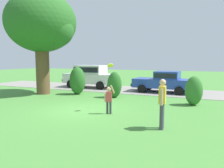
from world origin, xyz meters
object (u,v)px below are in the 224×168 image
child_thrower (109,98)px  frisbee (110,65)px  oak_tree_large (43,26)px  parked_sedan (164,81)px  parked_suv (90,75)px  adult_onlooker (162,101)px

child_thrower → frisbee: bearing=107.6°
oak_tree_large → child_thrower: oak_tree_large is taller
parked_sedan → parked_suv: 6.34m
parked_sedan → parked_suv: size_ratio=0.94×
parked_suv → frisbee: 8.96m
oak_tree_large → frisbee: 7.58m
parked_sedan → adult_onlooker: size_ratio=2.55×
adult_onlooker → parked_sedan: bearing=100.4°
parked_sedan → adult_onlooker: 8.84m
oak_tree_large → child_thrower: bearing=-28.0°
parked_sedan → frisbee: (-1.16, -6.97, 1.29)m
adult_onlooker → child_thrower: bearing=155.1°
parked_suv → parked_sedan: bearing=-2.4°
oak_tree_large → parked_suv: (1.29, 4.24, -3.66)m
child_thrower → adult_onlooker: 2.85m
frisbee → child_thrower: bearing=-72.4°
parked_suv → frisbee: size_ratio=14.92×
parked_sedan → child_thrower: parked_sedan is taller
parked_sedan → frisbee: frisbee is taller
oak_tree_large → parked_suv: bearing=73.1°
child_thrower → frisbee: (-0.17, 0.54, 1.42)m
oak_tree_large → parked_suv: 5.75m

